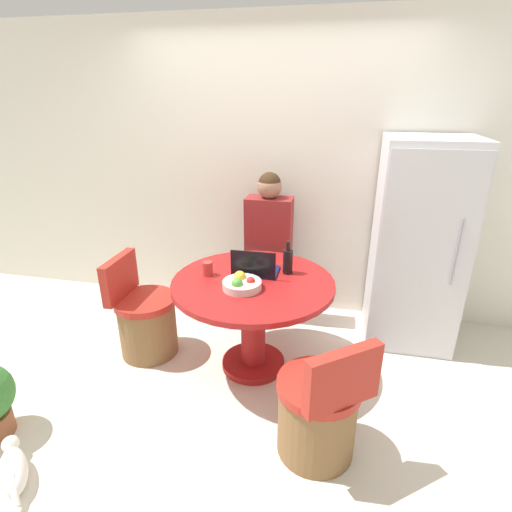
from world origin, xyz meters
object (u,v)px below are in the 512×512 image
bottle (288,261)px  refrigerator (417,246)px  chair_near_right_corner (319,413)px  chair_left_side (145,321)px  laptop (255,269)px  fruit_bowl (242,284)px  dining_table (253,305)px  person_seated (270,240)px  cat (13,468)px

bottle → refrigerator: bearing=27.6°
chair_near_right_corner → chair_left_side: (-1.43, 0.70, 0.00)m
refrigerator → laptop: refrigerator is taller
chair_near_right_corner → fruit_bowl: (-0.59, 0.57, 0.49)m
refrigerator → chair_left_side: (-2.09, -0.69, -0.56)m
dining_table → chair_left_side: 0.92m
person_seated → fruit_bowl: person_seated is taller
refrigerator → dining_table: 1.42m
chair_near_right_corner → laptop: 1.10m
refrigerator → dining_table: (-1.20, -0.69, -0.30)m
refrigerator → laptop: 1.34m
dining_table → person_seated: person_seated is taller
chair_near_right_corner → cat: size_ratio=2.35×
chair_near_right_corner → person_seated: 1.68m
refrigerator → fruit_bowl: refrigerator is taller
chair_left_side → refrigerator: bearing=-71.5°
chair_near_right_corner → bottle: size_ratio=3.29×
dining_table → cat: bearing=-130.5°
chair_near_right_corner → laptop: bearing=-93.7°
bottle → cat: size_ratio=0.71×
chair_left_side → bottle: (1.11, 0.18, 0.55)m
chair_near_right_corner → person_seated: person_seated is taller
refrigerator → dining_table: bearing=-149.9°
person_seated → fruit_bowl: (-0.03, -0.94, 0.02)m
dining_table → bottle: (0.22, 0.18, 0.29)m
chair_near_right_corner → person_seated: bearing=-107.2°
person_seated → laptop: (0.01, -0.69, 0.02)m
dining_table → bottle: bearing=39.5°
dining_table → fruit_bowl: bearing=-110.1°
dining_table → bottle: 0.41m
refrigerator → fruit_bowl: size_ratio=6.30×
chair_left_side → person_seated: bearing=-46.9°
bottle → dining_table: bearing=-140.5°
chair_near_right_corner → person_seated: size_ratio=0.60×
chair_near_right_corner → bottle: bearing=-107.8°
refrigerator → bottle: refrigerator is taller
bottle → person_seated: bearing=111.4°
person_seated → cat: size_ratio=3.92×
refrigerator → chair_left_side: size_ratio=2.06×
chair_near_right_corner → dining_table: bearing=-90.0°
laptop → cat: 1.86m
refrigerator → person_seated: 1.23m
refrigerator → chair_near_right_corner: refrigerator is taller
person_seated → bottle: bearing=111.4°
dining_table → chair_left_side: chair_left_side is taller
person_seated → cat: 2.41m
dining_table → fruit_bowl: fruit_bowl is taller
dining_table → fruit_bowl: size_ratio=4.37×
refrigerator → fruit_bowl: (-1.25, -0.83, -0.07)m
laptop → cat: size_ratio=0.94×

